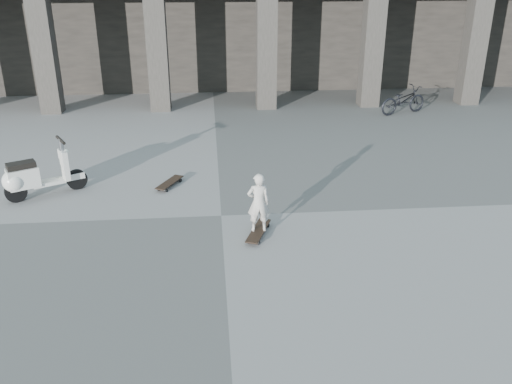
{
  "coord_description": "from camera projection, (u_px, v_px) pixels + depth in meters",
  "views": [
    {
      "loc": [
        -0.16,
        -9.72,
        4.67
      ],
      "look_at": [
        0.66,
        -0.38,
        0.65
      ],
      "focal_mm": 38.0,
      "sensor_mm": 36.0,
      "label": 1
    }
  ],
  "objects": [
    {
      "name": "ground",
      "position": [
        221.0,
        216.0,
        10.76
      ],
      "size": [
        90.0,
        90.0,
        0.0
      ],
      "primitive_type": "plane",
      "color": "#51514E",
      "rests_on": "ground"
    },
    {
      "name": "colonnade",
      "position": [
        210.0,
        4.0,
        22.17
      ],
      "size": [
        28.0,
        8.82,
        6.0
      ],
      "color": "black",
      "rests_on": "ground"
    },
    {
      "name": "child",
      "position": [
        258.0,
        203.0,
        9.74
      ],
      "size": [
        0.42,
        0.28,
        1.11
      ],
      "primitive_type": "imported",
      "rotation": [
        0.0,
        0.0,
        3.18
      ],
      "color": "#BCB5AA",
      "rests_on": "longboard"
    },
    {
      "name": "skateboard_spare",
      "position": [
        170.0,
        183.0,
        12.13
      ],
      "size": [
        0.6,
        0.9,
        0.11
      ],
      "rotation": [
        0.0,
        0.0,
        1.11
      ],
      "color": "black",
      "rests_on": "ground"
    },
    {
      "name": "longboard",
      "position": [
        258.0,
        231.0,
        9.97
      ],
      "size": [
        0.56,
        1.01,
        0.1
      ],
      "rotation": [
        0.0,
        0.0,
        1.22
      ],
      "color": "black",
      "rests_on": "ground"
    },
    {
      "name": "scooter",
      "position": [
        31.0,
        177.0,
        11.36
      ],
      "size": [
        1.58,
        1.0,
        1.21
      ],
      "rotation": [
        0.0,
        0.0,
        0.5
      ],
      "color": "black",
      "rests_on": "ground"
    },
    {
      "name": "bicycle",
      "position": [
        403.0,
        100.0,
        17.76
      ],
      "size": [
        1.83,
        1.17,
        0.91
      ],
      "primitive_type": "imported",
      "rotation": [
        0.0,
        0.0,
        1.93
      ],
      "color": "black",
      "rests_on": "ground"
    }
  ]
}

